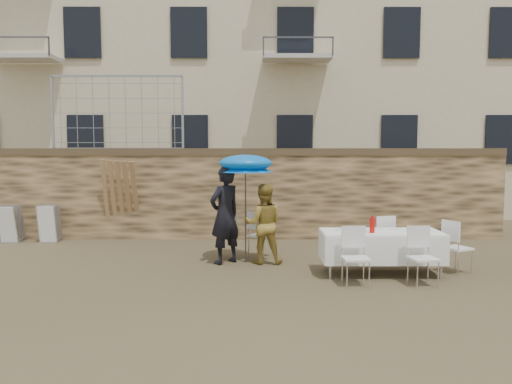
{
  "coord_description": "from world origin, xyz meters",
  "views": [
    {
      "loc": [
        0.37,
        -7.38,
        2.25
      ],
      "look_at": [
        0.4,
        2.2,
        1.4
      ],
      "focal_mm": 35.0,
      "sensor_mm": 36.0,
      "label": 1
    }
  ],
  "objects_px": {
    "man_suit": "(225,215)",
    "couple_chair_right": "(261,234)",
    "chair_stack_left": "(15,222)",
    "woman_dress": "(264,224)",
    "table_chair_front_right": "(423,257)",
    "umbrella": "(246,166)",
    "soda_bottle": "(372,225)",
    "table_chair_side": "(457,247)",
    "banquet_table": "(381,234)",
    "chair_stack_right": "(52,222)",
    "couple_chair_left": "(227,234)",
    "table_chair_back": "(381,239)",
    "table_chair_front_left": "(356,257)"
  },
  "relations": [
    {
      "from": "umbrella",
      "to": "soda_bottle",
      "type": "distance_m",
      "value": 2.67
    },
    {
      "from": "couple_chair_right",
      "to": "table_chair_front_right",
      "type": "bearing_deg",
      "value": 174.62
    },
    {
      "from": "man_suit",
      "to": "banquet_table",
      "type": "bearing_deg",
      "value": 119.57
    },
    {
      "from": "umbrella",
      "to": "couple_chair_right",
      "type": "distance_m",
      "value": 1.51
    },
    {
      "from": "couple_chair_right",
      "to": "chair_stack_right",
      "type": "relative_size",
      "value": 1.04
    },
    {
      "from": "couple_chair_left",
      "to": "couple_chair_right",
      "type": "xyz_separation_m",
      "value": [
        0.7,
        0.0,
        0.0
      ]
    },
    {
      "from": "umbrella",
      "to": "chair_stack_right",
      "type": "distance_m",
      "value": 5.44
    },
    {
      "from": "chair_stack_left",
      "to": "soda_bottle",
      "type": "bearing_deg",
      "value": -23.29
    },
    {
      "from": "couple_chair_right",
      "to": "banquet_table",
      "type": "height_order",
      "value": "couple_chair_right"
    },
    {
      "from": "umbrella",
      "to": "table_chair_front_left",
      "type": "distance_m",
      "value": 2.87
    },
    {
      "from": "couple_chair_left",
      "to": "table_chair_front_left",
      "type": "bearing_deg",
      "value": 127.78
    },
    {
      "from": "chair_stack_left",
      "to": "woman_dress",
      "type": "bearing_deg",
      "value": -21.67
    },
    {
      "from": "soda_bottle",
      "to": "chair_stack_left",
      "type": "relative_size",
      "value": 0.28
    },
    {
      "from": "woman_dress",
      "to": "table_chair_front_right",
      "type": "height_order",
      "value": "woman_dress"
    },
    {
      "from": "couple_chair_left",
      "to": "soda_bottle",
      "type": "distance_m",
      "value": 3.08
    },
    {
      "from": "umbrella",
      "to": "soda_bottle",
      "type": "relative_size",
      "value": 7.71
    },
    {
      "from": "woman_dress",
      "to": "umbrella",
      "type": "height_order",
      "value": "umbrella"
    },
    {
      "from": "umbrella",
      "to": "table_chair_front_right",
      "type": "distance_m",
      "value": 3.67
    },
    {
      "from": "woman_dress",
      "to": "chair_stack_right",
      "type": "distance_m",
      "value": 5.62
    },
    {
      "from": "table_chair_back",
      "to": "table_chair_side",
      "type": "distance_m",
      "value": 1.39
    },
    {
      "from": "table_chair_front_left",
      "to": "couple_chair_left",
      "type": "bearing_deg",
      "value": 132.84
    },
    {
      "from": "soda_bottle",
      "to": "table_chair_front_right",
      "type": "relative_size",
      "value": 0.27
    },
    {
      "from": "couple_chair_right",
      "to": "chair_stack_left",
      "type": "relative_size",
      "value": 1.04
    },
    {
      "from": "umbrella",
      "to": "banquet_table",
      "type": "relative_size",
      "value": 0.95
    },
    {
      "from": "woman_dress",
      "to": "table_chair_front_left",
      "type": "bearing_deg",
      "value": 132.95
    },
    {
      "from": "couple_chair_right",
      "to": "table_chair_front_right",
      "type": "distance_m",
      "value": 3.4
    },
    {
      "from": "table_chair_side",
      "to": "umbrella",
      "type": "bearing_deg",
      "value": 50.92
    },
    {
      "from": "table_chair_front_right",
      "to": "table_chair_back",
      "type": "xyz_separation_m",
      "value": [
        -0.3,
        1.55,
        0.0
      ]
    },
    {
      "from": "couple_chair_left",
      "to": "table_chair_back",
      "type": "xyz_separation_m",
      "value": [
        3.03,
        -0.61,
        0.0
      ]
    },
    {
      "from": "couple_chair_left",
      "to": "table_chair_side",
      "type": "height_order",
      "value": "same"
    },
    {
      "from": "table_chair_front_left",
      "to": "table_chair_front_right",
      "type": "distance_m",
      "value": 1.1
    },
    {
      "from": "man_suit",
      "to": "banquet_table",
      "type": "xyz_separation_m",
      "value": [
        2.83,
        -0.86,
        -0.22
      ]
    },
    {
      "from": "couple_chair_left",
      "to": "table_chair_side",
      "type": "xyz_separation_m",
      "value": [
        4.23,
        -1.31,
        0.0
      ]
    },
    {
      "from": "banquet_table",
      "to": "table_chair_front_right",
      "type": "distance_m",
      "value": 0.94
    },
    {
      "from": "table_chair_front_left",
      "to": "woman_dress",
      "type": "bearing_deg",
      "value": 129.51
    },
    {
      "from": "soda_bottle",
      "to": "table_chair_side",
      "type": "bearing_deg",
      "value": 8.88
    },
    {
      "from": "umbrella",
      "to": "chair_stack_left",
      "type": "relative_size",
      "value": 2.18
    },
    {
      "from": "table_chair_front_left",
      "to": "table_chair_side",
      "type": "bearing_deg",
      "value": 19.94
    },
    {
      "from": "man_suit",
      "to": "soda_bottle",
      "type": "bearing_deg",
      "value": 115.46
    },
    {
      "from": "couple_chair_left",
      "to": "couple_chair_right",
      "type": "relative_size",
      "value": 1.0
    },
    {
      "from": "table_chair_back",
      "to": "chair_stack_right",
      "type": "xyz_separation_m",
      "value": [
        -7.36,
        2.43,
        -0.02
      ]
    },
    {
      "from": "man_suit",
      "to": "couple_chair_right",
      "type": "distance_m",
      "value": 1.01
    },
    {
      "from": "table_chair_front_right",
      "to": "chair_stack_left",
      "type": "xyz_separation_m",
      "value": [
        -8.56,
        3.98,
        -0.02
      ]
    },
    {
      "from": "chair_stack_right",
      "to": "couple_chair_right",
      "type": "bearing_deg",
      "value": -19.96
    },
    {
      "from": "man_suit",
      "to": "umbrella",
      "type": "distance_m",
      "value": 1.02
    },
    {
      "from": "woman_dress",
      "to": "couple_chair_right",
      "type": "distance_m",
      "value": 0.63
    },
    {
      "from": "umbrella",
      "to": "couple_chair_right",
      "type": "relative_size",
      "value": 2.09
    },
    {
      "from": "umbrella",
      "to": "chair_stack_right",
      "type": "relative_size",
      "value": 2.18
    },
    {
      "from": "couple_chair_left",
      "to": "chair_stack_right",
      "type": "height_order",
      "value": "couple_chair_left"
    },
    {
      "from": "man_suit",
      "to": "table_chair_front_left",
      "type": "xyz_separation_m",
      "value": [
        2.23,
        -1.61,
        -0.47
      ]
    }
  ]
}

